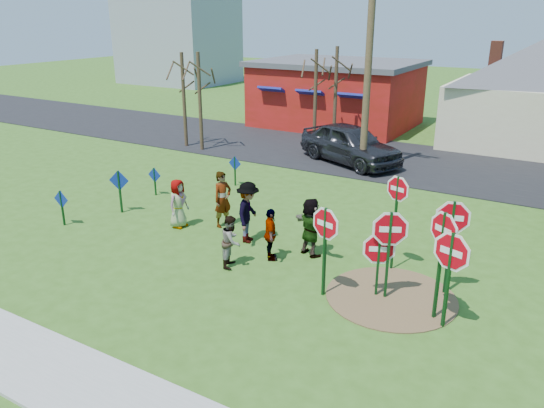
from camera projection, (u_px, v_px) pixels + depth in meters
The scene contains 30 objects.
ground at pixel (258, 245), 16.02m from camera, with size 120.00×120.00×0.00m, color #335819.
sidewalk at pixel (59, 375), 10.18m from camera, with size 22.00×1.80×0.08m, color #9E9E99.
road at pixel (385, 159), 25.32m from camera, with size 120.00×7.50×0.04m, color black.
dirt_patch at pixel (391, 297), 13.05m from camera, with size 3.20×3.20×0.03m, color brown.
red_building at pixel (337, 93), 32.55m from camera, with size 9.40×7.69×3.90m.
cream_house at pixel (536, 90), 26.97m from camera, with size 9.40×9.40×6.50m.
distant_building at pixel (178, 41), 52.35m from camera, with size 10.00×8.00×8.00m, color #8C939E.
stop_sign_a at pixel (325, 232), 12.61m from camera, with size 1.04×0.32×2.44m.
stop_sign_b at pixel (397, 199), 13.80m from camera, with size 0.88×0.31×2.77m.
stop_sign_c at pixel (443, 242), 11.51m from camera, with size 0.92×0.60×2.74m.
stop_sign_d at pixel (452, 225), 12.63m from camera, with size 1.07×0.35×2.59m.
stop_sign_e at pixel (379, 252), 12.76m from camera, with size 1.00×0.46×1.81m.
stop_sign_f at pixel (451, 258), 11.26m from camera, with size 1.12×0.40×2.43m.
stop_sign_g at pixel (390, 236), 12.50m from camera, with size 1.06×0.53×2.40m.
blue_diamond_a at pixel (62, 204), 17.24m from camera, with size 0.61×0.06×1.21m.
blue_diamond_b at pixel (119, 186), 18.30m from camera, with size 0.69×0.27×1.53m.
blue_diamond_c at pixel (155, 178), 20.16m from camera, with size 0.59×0.06×1.10m.
blue_diamond_d at pixel (235, 167), 21.27m from camera, with size 0.59×0.06×1.22m.
person_a at pixel (178, 203), 17.10m from camera, with size 0.79×0.51×1.61m, color #354E7E.
person_b at pixel (223, 199), 17.13m from camera, with size 0.68×0.44×1.85m, color #20785D.
person_c at pixel (231, 241), 14.46m from camera, with size 0.71×0.55×1.47m, color brown.
person_d at pixel (248, 212), 15.94m from camera, with size 1.22×0.70×1.89m, color #323237.
person_e at pixel (271, 235), 14.81m from camera, with size 0.89×0.37×1.52m, color #4A2C56.
person_f at pixel (311, 227), 15.07m from camera, with size 1.60×0.51×1.73m, color #1E4D33.
suv at pixel (350, 144), 24.35m from camera, with size 2.13×5.30×1.80m, color #303136.
utility_pole at pixel (369, 53), 21.50m from camera, with size 2.35×0.33×9.60m.
bare_tree_west at pixel (183, 87), 26.79m from camera, with size 1.80×1.80×4.78m.
bare_tree_east at pixel (316, 85), 26.76m from camera, with size 1.80×1.80×4.92m.
bare_tree_mid at pixel (199, 88), 25.99m from camera, with size 1.80×1.80×4.84m.
bare_tree_extra at pixel (336, 83), 26.74m from camera, with size 1.80×1.80×5.06m.
Camera 1 is at (7.83, -12.39, 6.60)m, focal length 35.00 mm.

